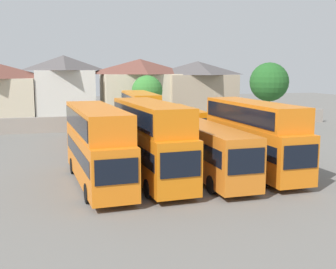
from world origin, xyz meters
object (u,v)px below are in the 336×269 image
at_px(bus_1, 97,142).
at_px(house_terrace_centre, 65,88).
at_px(bus_5, 97,125).
at_px(bus_2, 151,138).
at_px(tree_behind_wall, 269,82).
at_px(bus_6, 140,115).
at_px(house_terrace_far_right, 197,89).
at_px(tree_left_of_lot, 147,91).
at_px(house_terrace_right, 140,89).
at_px(bus_4, 253,133).
at_px(bus_3, 209,149).
at_px(bus_7, 181,123).

xyz_separation_m(bus_1, house_terrace_centre, (-0.47, 34.26, 1.85)).
bearing_deg(bus_5, bus_2, 2.14).
bearing_deg(tree_behind_wall, house_terrace_centre, 153.64).
xyz_separation_m(bus_6, house_terrace_centre, (-6.31, 19.97, 1.82)).
distance_m(house_terrace_far_right, tree_left_of_lot, 11.41).
xyz_separation_m(bus_5, bus_6, (4.22, -0.13, 0.88)).
xyz_separation_m(bus_5, house_terrace_right, (8.34, 19.06, 2.47)).
relative_size(bus_6, house_terrace_far_right, 0.99).
bearing_deg(tree_behind_wall, tree_left_of_lot, 162.95).
distance_m(bus_2, house_terrace_right, 34.42).
distance_m(bus_4, bus_6, 14.95).
relative_size(bus_5, house_terrace_centre, 1.34).
relative_size(bus_1, bus_3, 1.06).
xyz_separation_m(bus_1, bus_2, (3.43, -0.28, 0.13)).
xyz_separation_m(bus_3, house_terrace_centre, (-7.77, 34.79, 2.61)).
bearing_deg(bus_7, bus_2, -22.42).
distance_m(house_terrace_right, tree_behind_wall, 18.16).
bearing_deg(house_terrace_far_right, bus_4, -103.00).
distance_m(bus_2, bus_5, 14.85).
xyz_separation_m(bus_2, house_terrace_centre, (-3.90, 34.55, 1.72)).
height_order(bus_2, bus_7, bus_2).
height_order(bus_3, house_terrace_far_right, house_terrace_far_right).
relative_size(bus_4, house_terrace_far_right, 1.09).
distance_m(bus_2, tree_left_of_lot, 27.58).
relative_size(bus_1, bus_7, 1.13).
height_order(bus_4, tree_left_of_lot, tree_left_of_lot).
xyz_separation_m(bus_4, bus_6, (-5.07, 14.06, -0.02)).
xyz_separation_m(house_terrace_right, house_terrace_far_right, (8.60, -0.08, -0.15)).
distance_m(bus_3, house_terrace_far_right, 35.81).
bearing_deg(bus_7, bus_5, -92.34).
distance_m(house_terrace_centre, tree_left_of_lot, 12.50).
bearing_deg(bus_7, bus_6, -95.17).
xyz_separation_m(bus_3, tree_behind_wall, (16.78, 22.62, 3.59)).
bearing_deg(bus_1, house_terrace_centre, 177.76).
bearing_deg(house_terrace_centre, bus_2, -83.56).
distance_m(bus_2, bus_3, 3.97).
xyz_separation_m(bus_1, bus_7, (9.84, 13.79, -0.81)).
height_order(bus_2, house_terrace_right, house_terrace_right).
bearing_deg(bus_3, bus_2, -94.31).
bearing_deg(bus_3, house_terrace_right, 174.75).
bearing_deg(bus_3, bus_7, 169.16).
distance_m(bus_6, house_terrace_far_right, 23.00).
relative_size(bus_1, bus_2, 1.09).
height_order(house_terrace_far_right, tree_left_of_lot, house_terrace_far_right).
distance_m(bus_7, house_terrace_far_right, 21.58).
bearing_deg(house_terrace_centre, bus_1, -89.21).
xyz_separation_m(bus_2, bus_6, (2.41, 14.58, -0.10)).
height_order(bus_1, house_terrace_right, house_terrace_right).
bearing_deg(house_terrace_right, house_terrace_centre, 175.69).
bearing_deg(bus_3, bus_4, 101.02).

